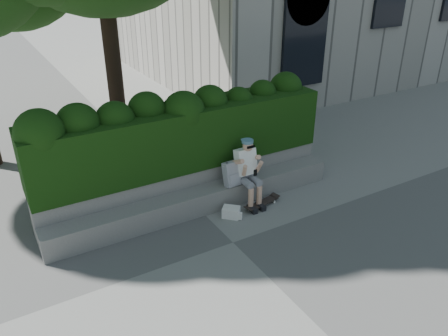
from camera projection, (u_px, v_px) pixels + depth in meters
ground at (233, 243)px, 7.73m from camera, size 80.00×80.00×0.00m
bench_ledge at (200, 201)px, 8.60m from camera, size 6.00×0.45×0.45m
planter_wall at (189, 184)px, 8.90m from camera, size 6.00×0.50×0.75m
hedge at (182, 136)px, 8.64m from camera, size 6.00×1.00×1.20m
person at (247, 169)px, 8.66m from camera, size 0.40×0.76×1.38m
skateboard at (262, 203)px, 8.82m from camera, size 0.80×0.34×0.08m
backpack_plaid at (232, 174)px, 8.62m from camera, size 0.35×0.20×0.49m
backpack_ground at (231, 212)px, 8.44m from camera, size 0.40×0.39×0.21m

